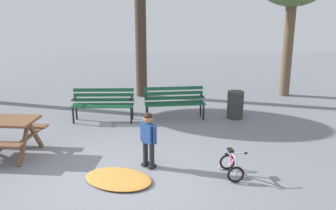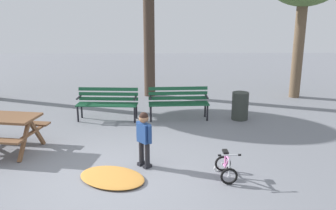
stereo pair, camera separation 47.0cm
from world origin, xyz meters
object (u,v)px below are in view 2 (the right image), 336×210
object	(u,v)px
trash_bin	(240,106)
park_bench_far_left	(108,101)
kids_bicycle	(226,167)
child_standing	(144,135)
park_bench_left	(178,100)

from	to	relation	value
trash_bin	park_bench_far_left	bearing A→B (deg)	179.06
kids_bicycle	trash_bin	xyz separation A→B (m)	(0.98, 3.43, 0.17)
child_standing	kids_bicycle	xyz separation A→B (m)	(1.46, -0.49, -0.43)
child_standing	trash_bin	bearing A→B (deg)	50.30
park_bench_left	trash_bin	bearing A→B (deg)	-3.62
child_standing	kids_bicycle	world-z (taller)	child_standing
child_standing	park_bench_left	bearing A→B (deg)	75.43
park_bench_far_left	child_standing	distance (m)	3.19
park_bench_far_left	trash_bin	distance (m)	3.54
child_standing	park_bench_far_left	bearing A→B (deg)	110.14
park_bench_left	kids_bicycle	world-z (taller)	park_bench_left
kids_bicycle	park_bench_left	bearing A→B (deg)	100.68
park_bench_far_left	park_bench_left	bearing A→B (deg)	1.41
kids_bicycle	trash_bin	world-z (taller)	trash_bin
trash_bin	child_standing	bearing A→B (deg)	-129.70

